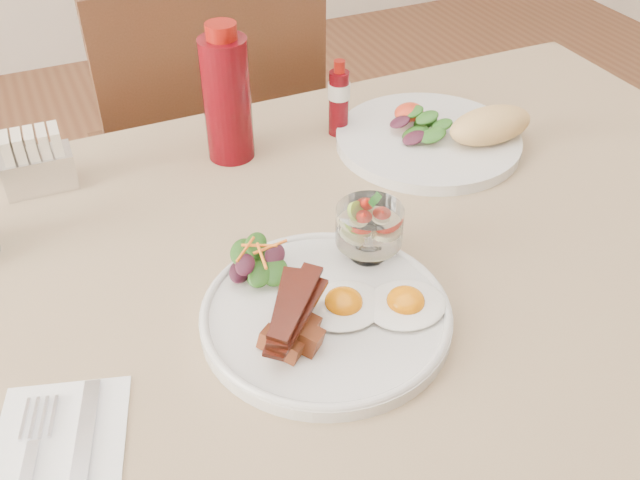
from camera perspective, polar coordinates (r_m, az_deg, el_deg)
table at (r=0.94m, az=2.45°, el=-5.73°), size 1.33×0.88×0.75m
chair_far at (r=1.52m, az=-8.86°, el=6.49°), size 0.42×0.42×0.93m
main_plate at (r=0.80m, az=0.47°, el=-6.08°), size 0.28×0.28×0.02m
fried_eggs at (r=0.79m, az=4.39°, el=-5.08°), size 0.17×0.13×0.03m
bacon_potato_pile at (r=0.74m, az=-2.12°, el=-6.60°), size 0.10×0.11×0.05m
side_salad at (r=0.83m, az=-4.93°, el=-1.86°), size 0.08×0.08×0.04m
fruit_cup at (r=0.84m, az=3.95°, el=1.14°), size 0.08×0.08×0.08m
second_plate at (r=1.11m, az=9.77°, el=8.31°), size 0.29×0.28×0.07m
ketchup_bottle at (r=1.04m, az=-7.46°, el=11.27°), size 0.07×0.07×0.20m
hot_sauce_bottle at (r=1.11m, az=1.52°, el=11.21°), size 0.04×0.04×0.12m
sugar_caddy at (r=1.06m, az=-21.69°, el=5.70°), size 0.10×0.06×0.09m
napkin_cutlery at (r=0.71m, az=-20.47°, el=-17.39°), size 0.18×0.25×0.01m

